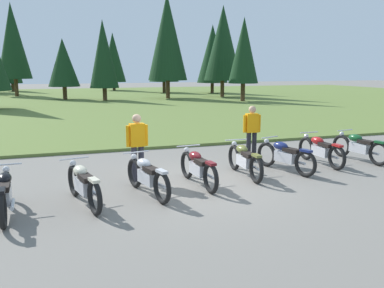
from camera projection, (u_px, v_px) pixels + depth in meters
ground_plane at (200, 185)px, 9.70m from camera, size 140.00×140.00×0.00m
grass_moorland at (95, 101)px, 34.50m from camera, size 80.00×44.00×0.10m
forest_treeline at (63, 51)px, 38.27m from camera, size 37.17×31.02×9.22m
motorcycle_black at (5, 193)px, 7.65m from camera, size 0.62×2.10×0.88m
motorcycle_cream at (83, 184)px, 8.24m from camera, size 0.74×2.07×0.88m
motorcycle_silver at (147, 176)px, 8.88m from camera, size 0.74×2.07×0.88m
motorcycle_maroon at (198, 167)px, 9.64m from camera, size 0.62×2.10×0.88m
motorcycle_olive at (244, 160)px, 10.46m from camera, size 0.62×2.10×0.88m
motorcycle_navy at (285, 156)px, 10.94m from camera, size 0.80×2.05×0.88m
motorcycle_red at (321, 150)px, 11.73m from camera, size 0.62×2.10×0.88m
motorcycle_british_green at (359, 147)px, 12.19m from camera, size 0.64×2.09×0.88m
rider_in_hivis_vest at (137, 143)px, 9.91m from camera, size 0.55×0.24×1.67m
rider_checking_bike at (252, 130)px, 12.08m from camera, size 0.55×0.25×1.67m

